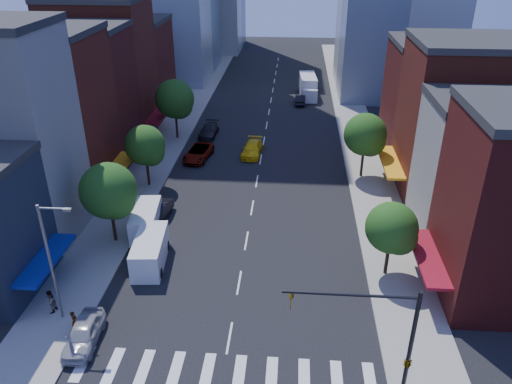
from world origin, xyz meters
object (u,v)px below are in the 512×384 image
cargo_van_near (150,252)px  pedestrian_near (74,321)px  parked_car_rear (209,131)px  cargo_van_far (146,221)px  taxi (252,149)px  parked_car_second (159,212)px  traffic_car_far (312,87)px  parked_car_front (84,334)px  traffic_car_oncoming (300,99)px  box_truck (308,87)px  parked_car_third (198,153)px  pedestrian_far (50,302)px

cargo_van_near → pedestrian_near: cargo_van_near is taller
parked_car_rear → cargo_van_near: (0.01, -29.34, 0.45)m
cargo_van_far → taxi: size_ratio=1.06×
parked_car_second → cargo_van_near: cargo_van_near is taller
pedestrian_near → traffic_car_far: bearing=-30.1°
parked_car_front → traffic_car_oncoming: parked_car_front is taller
parked_car_second → parked_car_rear: size_ratio=0.88×
cargo_van_far → traffic_car_oncoming: size_ratio=1.25×
taxi → traffic_car_far: 29.67m
parked_car_second → box_truck: box_truck is taller
parked_car_front → pedestrian_near: size_ratio=2.99×
parked_car_front → parked_car_third: bearing=83.0°
parked_car_second → parked_car_third: 14.44m
parked_car_front → parked_car_third: 30.81m
cargo_van_far → traffic_car_oncoming: bearing=64.5°
parked_car_second → taxi: size_ratio=0.86×
cargo_van_near → cargo_van_far: 5.18m
parked_car_rear → pedestrian_near: bearing=-92.3°
pedestrian_near → traffic_car_oncoming: bearing=-30.3°
parked_car_rear → pedestrian_near: 37.54m
parked_car_third → traffic_car_oncoming: 25.98m
parked_car_front → box_truck: box_truck is taller
parked_car_front → pedestrian_far: bearing=139.1°
pedestrian_near → cargo_van_far: bearing=-19.9°
cargo_van_far → traffic_car_far: (15.93, 47.22, -0.50)m
cargo_van_far → taxi: bearing=60.4°
traffic_car_far → pedestrian_near: 62.61m
parked_car_rear → traffic_car_far: parked_car_rear is taller
parked_car_second → parked_car_rear: (1.15, 22.04, 0.00)m
cargo_van_far → pedestrian_near: size_ratio=3.59×
traffic_car_far → pedestrian_far: bearing=66.4°
cargo_van_near → pedestrian_near: size_ratio=3.76×
parked_car_front → taxi: (8.36, 32.56, -0.03)m
parked_car_rear → cargo_van_near: 29.34m
parked_car_third → parked_car_rear: parked_car_third is taller
parked_car_rear → taxi: bearing=-40.2°
parked_car_front → pedestrian_far: 4.34m
parked_car_second → pedestrian_far: (-4.28, -13.70, 0.29)m
parked_car_second → pedestrian_far: pedestrian_far is taller
taxi → pedestrian_far: pedestrian_far is taller
parked_car_second → cargo_van_far: size_ratio=0.81×
traffic_car_oncoming → pedestrian_far: bearing=71.6°
parked_car_third → cargo_van_far: bearing=-87.8°
cargo_van_near → box_truck: bearing=69.3°
taxi → parked_car_front: bearing=-100.1°
parked_car_third → traffic_car_far: size_ratio=1.47×
parked_car_rear → traffic_car_far: 26.86m
parked_car_third → pedestrian_near: (-3.00, -29.77, 0.15)m
parked_car_second → parked_car_front: bearing=-88.4°
parked_car_front → parked_car_second: bearing=83.8°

